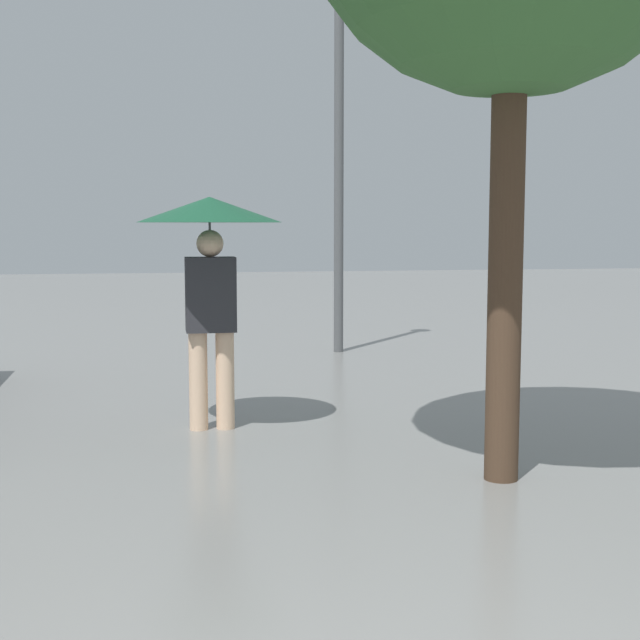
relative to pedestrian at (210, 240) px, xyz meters
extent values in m
cylinder|color=beige|center=(-0.11, 0.00, -1.15)|extent=(0.15, 0.15, 0.81)
cylinder|color=beige|center=(0.11, 0.00, -1.15)|extent=(0.15, 0.15, 0.81)
cube|color=#2D2D33|center=(0.00, 0.00, -0.44)|extent=(0.41, 0.24, 0.61)
sphere|color=beige|center=(0.00, 0.00, -0.03)|extent=(0.22, 0.22, 0.22)
cylinder|color=#515456|center=(0.00, 0.00, -0.18)|extent=(0.02, 0.02, 0.64)
cone|color=#14472D|center=(0.00, 0.00, 0.24)|extent=(1.17, 1.17, 0.21)
cylinder|color=#473323|center=(1.79, -1.82, 0.00)|extent=(0.22, 0.22, 3.12)
cylinder|color=#515456|center=(1.94, 4.19, 0.93)|extent=(0.12, 0.12, 4.98)
camera|label=1|loc=(-0.45, -7.26, 0.13)|focal=50.00mm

